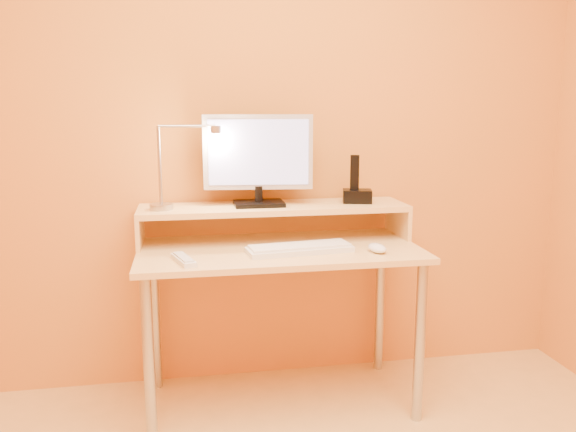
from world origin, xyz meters
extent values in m
cube|color=orange|center=(0.00, 1.50, 1.25)|extent=(3.00, 0.04, 2.50)
cylinder|color=#ABABAF|center=(-0.55, 0.93, 0.35)|extent=(0.04, 0.04, 0.69)
cylinder|color=#ABABAF|center=(0.55, 0.93, 0.35)|extent=(0.04, 0.04, 0.69)
cylinder|color=#ABABAF|center=(-0.55, 1.43, 0.35)|extent=(0.04, 0.04, 0.69)
cylinder|color=#ABABAF|center=(0.55, 1.43, 0.35)|extent=(0.04, 0.04, 0.69)
cube|color=#EEBD78|center=(0.00, 1.18, 0.71)|extent=(1.20, 0.60, 0.02)
cube|color=#EEBD78|center=(-0.59, 1.33, 0.79)|extent=(0.02, 0.30, 0.14)
cube|color=#EEBD78|center=(0.59, 1.33, 0.79)|extent=(0.02, 0.30, 0.14)
cube|color=#EEBD78|center=(0.00, 1.33, 0.87)|extent=(1.20, 0.30, 0.02)
cube|color=black|center=(-0.07, 1.33, 0.89)|extent=(0.22, 0.16, 0.02)
cylinder|color=black|center=(-0.07, 1.33, 0.93)|extent=(0.04, 0.04, 0.07)
cube|color=#AEAEB6|center=(-0.07, 1.34, 1.12)|extent=(0.48, 0.09, 0.33)
cube|color=black|center=(-0.07, 1.36, 1.12)|extent=(0.43, 0.06, 0.28)
cube|color=#AAADF7|center=(-0.07, 1.32, 1.12)|extent=(0.44, 0.05, 0.29)
cylinder|color=#ABABAF|center=(-0.49, 1.30, 0.89)|extent=(0.10, 0.10, 0.02)
cylinder|color=#ABABAF|center=(-0.49, 1.30, 1.07)|extent=(0.01, 0.01, 0.33)
cylinder|color=#ABABAF|center=(-0.37, 1.30, 1.24)|extent=(0.24, 0.01, 0.01)
cylinder|color=#ABABAF|center=(-0.25, 1.30, 1.22)|extent=(0.04, 0.04, 0.03)
cylinder|color=#FFEAC6|center=(-0.25, 1.30, 1.20)|extent=(0.03, 0.03, 0.00)
cube|color=black|center=(0.39, 1.33, 0.91)|extent=(0.15, 0.13, 0.06)
cube|color=black|center=(0.37, 1.33, 1.02)|extent=(0.04, 0.03, 0.16)
cube|color=#2440FF|center=(0.43, 1.28, 0.91)|extent=(0.01, 0.00, 0.04)
cube|color=silver|center=(0.07, 1.09, 0.73)|extent=(0.45, 0.19, 0.02)
ellipsoid|color=white|center=(0.39, 1.02, 0.74)|extent=(0.08, 0.12, 0.04)
cube|color=silver|center=(-0.41, 1.01, 0.73)|extent=(0.10, 0.20, 0.02)
camera|label=1|loc=(-0.39, -1.19, 1.31)|focal=35.84mm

